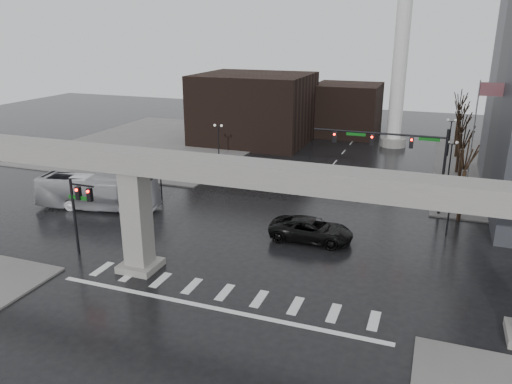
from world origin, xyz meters
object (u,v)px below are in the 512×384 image
signal_mast_arm (401,150)px  pickup_truck (311,230)px  city_bus (97,192)px  far_car (297,175)px

signal_mast_arm → pickup_truck: (-5.79, -9.73, -4.90)m
city_bus → signal_mast_arm: bearing=-80.8°
signal_mast_arm → pickup_truck: 12.33m
city_bus → far_car: (15.41, 14.98, -0.94)m
signal_mast_arm → far_car: 13.62m
far_car → signal_mast_arm: bearing=-33.5°
signal_mast_arm → pickup_truck: signal_mast_arm is taller
signal_mast_arm → pickup_truck: size_ratio=1.81×
signal_mast_arm → city_bus: 28.60m
pickup_truck → far_car: pickup_truck is taller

